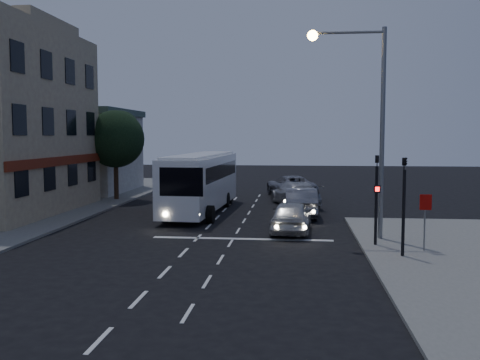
# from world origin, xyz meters

# --- Properties ---
(ground) EXTENTS (120.00, 120.00, 0.00)m
(ground) POSITION_xyz_m (0.00, 0.00, 0.00)
(ground) COLOR black
(road_markings) EXTENTS (8.00, 30.55, 0.01)m
(road_markings) POSITION_xyz_m (1.29, 3.31, 0.00)
(road_markings) COLOR silver
(road_markings) RESTS_ON ground
(tour_bus) EXTENTS (2.88, 11.41, 3.47)m
(tour_bus) POSITION_xyz_m (-1.23, 9.95, 1.88)
(tour_bus) COLOR white
(tour_bus) RESTS_ON ground
(car_suv) EXTENTS (2.05, 4.55, 1.52)m
(car_suv) POSITION_xyz_m (4.14, 3.80, 0.76)
(car_suv) COLOR #B9B9B9
(car_suv) RESTS_ON ground
(car_sedan_a) EXTENTS (1.72, 4.90, 1.61)m
(car_sedan_a) POSITION_xyz_m (4.67, 8.80, 0.81)
(car_sedan_a) COLOR slate
(car_sedan_a) RESTS_ON ground
(car_sedan_b) EXTENTS (3.74, 5.86, 1.58)m
(car_sedan_b) POSITION_xyz_m (4.31, 13.53, 0.79)
(car_sedan_b) COLOR #B5B5B7
(car_sedan_b) RESTS_ON ground
(car_sedan_c) EXTENTS (4.18, 6.28, 1.60)m
(car_sedan_c) POSITION_xyz_m (3.96, 18.50, 0.80)
(car_sedan_c) COLOR gray
(car_sedan_c) RESTS_ON ground
(traffic_signal_main) EXTENTS (0.25, 0.35, 4.10)m
(traffic_signal_main) POSITION_xyz_m (7.60, 0.78, 2.42)
(traffic_signal_main) COLOR black
(traffic_signal_main) RESTS_ON sidewalk_near
(traffic_signal_side) EXTENTS (0.18, 0.15, 4.10)m
(traffic_signal_side) POSITION_xyz_m (8.30, -1.20, 2.42)
(traffic_signal_side) COLOR black
(traffic_signal_side) RESTS_ON sidewalk_near
(regulatory_sign) EXTENTS (0.45, 0.12, 2.20)m
(regulatory_sign) POSITION_xyz_m (9.30, -0.24, 1.60)
(regulatory_sign) COLOR slate
(regulatory_sign) RESTS_ON sidewalk_near
(streetlight) EXTENTS (3.32, 0.44, 9.00)m
(streetlight) POSITION_xyz_m (7.34, 2.20, 5.73)
(streetlight) COLOR slate
(streetlight) RESTS_ON sidewalk_near
(low_building_north) EXTENTS (9.40, 9.40, 6.50)m
(low_building_north) POSITION_xyz_m (-13.50, 20.00, 3.39)
(low_building_north) COLOR #A49D91
(low_building_north) RESTS_ON sidewalk_far
(street_tree) EXTENTS (4.00, 4.00, 6.20)m
(street_tree) POSITION_xyz_m (-8.21, 15.02, 4.50)
(street_tree) COLOR black
(street_tree) RESTS_ON sidewalk_far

